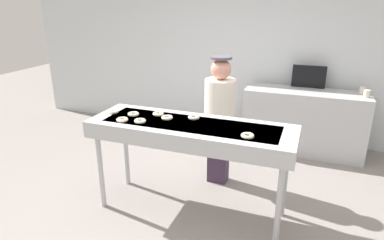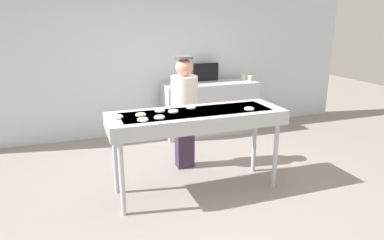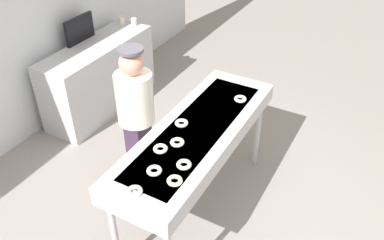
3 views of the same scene
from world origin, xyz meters
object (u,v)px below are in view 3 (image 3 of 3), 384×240
object	(u,v)px
sugar_donut_2	(135,191)
sugar_donut_3	(182,123)
fryer_conveyor	(197,136)
sugar_donut_1	(240,99)
sugar_donut_6	(154,171)
worker_baker	(136,110)
sugar_donut_0	(184,165)
sugar_donut_5	(177,142)
paper_cup_1	(134,22)
paper_cup_0	(122,20)
menu_display	(80,29)
sugar_donut_4	(175,181)
sugar_donut_7	(161,149)
prep_counter	(100,77)

from	to	relation	value
sugar_donut_2	sugar_donut_3	size ratio (longest dim) A/B	1.00
fryer_conveyor	sugar_donut_1	world-z (taller)	sugar_donut_1
sugar_donut_6	worker_baker	xyz separation A→B (m)	(0.75, 0.72, -0.12)
sugar_donut_0	sugar_donut_5	world-z (taller)	same
sugar_donut_3	paper_cup_1	world-z (taller)	sugar_donut_3
sugar_donut_5	paper_cup_0	size ratio (longest dim) A/B	1.22
sugar_donut_0	sugar_donut_6	size ratio (longest dim) A/B	1.00
sugar_donut_3	paper_cup_1	xyz separation A→B (m)	(1.81, 1.83, -0.04)
sugar_donut_6	menu_display	size ratio (longest dim) A/B	0.25
paper_cup_1	menu_display	size ratio (longest dim) A/B	0.21
sugar_donut_2	sugar_donut_4	distance (m)	0.31
fryer_conveyor	sugar_donut_4	size ratio (longest dim) A/B	17.33
sugar_donut_3	sugar_donut_5	world-z (taller)	same
sugar_donut_4	worker_baker	size ratio (longest dim) A/B	0.08
sugar_donut_7	worker_baker	bearing A→B (deg)	50.83
sugar_donut_2	sugar_donut_7	xyz separation A→B (m)	(0.50, 0.10, 0.00)
worker_baker	menu_display	xyz separation A→B (m)	(0.93, 1.53, 0.19)
sugar_donut_3	sugar_donut_5	distance (m)	0.28
sugar_donut_5	sugar_donut_6	world-z (taller)	same
sugar_donut_5	sugar_donut_1	bearing A→B (deg)	-12.36
sugar_donut_3	sugar_donut_4	size ratio (longest dim) A/B	1.00
worker_baker	menu_display	world-z (taller)	worker_baker
sugar_donut_1	sugar_donut_4	distance (m)	1.28
worker_baker	prep_counter	size ratio (longest dim) A/B	0.92
menu_display	prep_counter	bearing A→B (deg)	-90.00
sugar_donut_0	paper_cup_1	bearing A→B (deg)	43.04
sugar_donut_3	sugar_donut_5	size ratio (longest dim) A/B	1.00
fryer_conveyor	sugar_donut_0	size ratio (longest dim) A/B	17.33
fryer_conveyor	menu_display	distance (m)	2.49
fryer_conveyor	worker_baker	world-z (taller)	worker_baker
sugar_donut_7	fryer_conveyor	bearing A→B (deg)	-15.71
fryer_conveyor	sugar_donut_4	bearing A→B (deg)	-165.28
sugar_donut_3	menu_display	size ratio (longest dim) A/B	0.25
worker_baker	sugar_donut_6	bearing A→B (deg)	39.13
sugar_donut_3	menu_display	distance (m)	2.36
sugar_donut_1	prep_counter	size ratio (longest dim) A/B	0.07
sugar_donut_0	sugar_donut_2	size ratio (longest dim) A/B	1.00
fryer_conveyor	sugar_donut_6	distance (m)	0.67
sugar_donut_0	prep_counter	distance (m)	2.71
sugar_donut_3	sugar_donut_6	distance (m)	0.65
fryer_conveyor	sugar_donut_3	distance (m)	0.18
sugar_donut_0	sugar_donut_6	world-z (taller)	same
sugar_donut_3	prep_counter	xyz separation A→B (m)	(1.04, 1.89, -0.56)
sugar_donut_6	paper_cup_1	xyz separation A→B (m)	(2.45, 1.96, -0.04)
fryer_conveyor	sugar_donut_2	distance (m)	0.92
paper_cup_0	paper_cup_1	xyz separation A→B (m)	(0.04, -0.18, 0.00)
sugar_donut_1	sugar_donut_5	xyz separation A→B (m)	(-0.88, 0.19, 0.00)
sugar_donut_5	prep_counter	size ratio (longest dim) A/B	0.07
sugar_donut_2	worker_baker	bearing A→B (deg)	35.56
sugar_donut_2	sugar_donut_1	bearing A→B (deg)	-6.56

